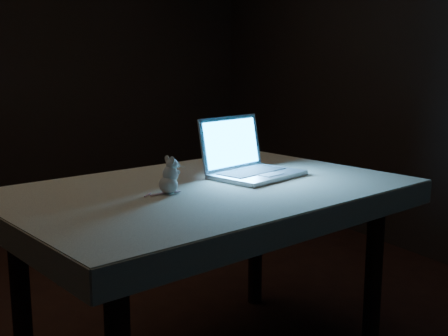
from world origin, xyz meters
TOP-DOWN VIEW (x-y plane):
  - floor at (0.00, 0.00)m, footprint 5.00×5.00m
  - right_wall at (2.25, 0.00)m, footprint 0.04×5.00m
  - table at (0.30, -0.63)m, footprint 1.65×1.23m
  - tablecloth at (0.26, -0.60)m, footprint 1.85×1.52m
  - laptop at (0.57, -0.58)m, footprint 0.46×0.43m
  - plush_mouse at (0.11, -0.68)m, footprint 0.14×0.14m

SIDE VIEW (x-z plane):
  - floor at x=0.00m, z-range 0.00..0.00m
  - table at x=0.30m, z-range 0.00..0.80m
  - tablecloth at x=0.26m, z-range 0.71..0.81m
  - plush_mouse at x=0.11m, z-range 0.81..0.95m
  - laptop at x=0.57m, z-range 0.81..1.06m
  - right_wall at x=2.25m, z-range 0.00..2.60m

